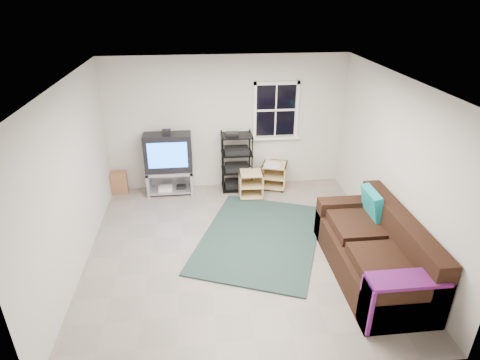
{
  "coord_description": "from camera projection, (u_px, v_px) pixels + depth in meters",
  "views": [
    {
      "loc": [
        -0.53,
        -5.13,
        3.71
      ],
      "look_at": [
        0.06,
        0.4,
        1.0
      ],
      "focal_mm": 30.0,
      "sensor_mm": 36.0,
      "label": 1
    }
  ],
  "objects": [
    {
      "name": "av_rack",
      "position": [
        237.0,
        165.0,
        7.89
      ],
      "size": [
        0.6,
        0.43,
        1.19
      ],
      "color": "black",
      "rests_on": "ground"
    },
    {
      "name": "room",
      "position": [
        276.0,
        114.0,
        7.73
      ],
      "size": [
        4.6,
        4.62,
        4.6
      ],
      "color": "gray",
      "rests_on": "ground"
    },
    {
      "name": "sofa",
      "position": [
        375.0,
        253.0,
        5.57
      ],
      "size": [
        0.99,
        2.23,
        1.02
      ],
      "color": "black",
      "rests_on": "ground"
    },
    {
      "name": "paper_bag",
      "position": [
        119.0,
        182.0,
        7.88
      ],
      "size": [
        0.32,
        0.23,
        0.44
      ],
      "primitive_type": "cube",
      "rotation": [
        0.0,
        0.0,
        0.09
      ],
      "color": "#9B6645",
      "rests_on": "ground"
    },
    {
      "name": "side_table_right",
      "position": [
        274.0,
        173.0,
        8.07
      ],
      "size": [
        0.59,
        0.59,
        0.54
      ],
      "rotation": [
        0.0,
        0.0,
        -0.32
      ],
      "color": "#DBBD86",
      "rests_on": "ground"
    },
    {
      "name": "shag_rug",
      "position": [
        260.0,
        237.0,
        6.52
      ],
      "size": [
        2.56,
        2.94,
        0.03
      ],
      "primitive_type": "cube",
      "rotation": [
        0.0,
        0.0,
        -0.37
      ],
      "color": "black",
      "rests_on": "ground"
    },
    {
      "name": "tv_unit",
      "position": [
        169.0,
        159.0,
        7.67
      ],
      "size": [
        0.89,
        0.45,
        1.31
      ],
      "color": "#9C9CA4",
      "rests_on": "ground"
    },
    {
      "name": "side_table_left",
      "position": [
        251.0,
        183.0,
        7.73
      ],
      "size": [
        0.45,
        0.45,
        0.52
      ],
      "rotation": [
        0.0,
        0.0,
        -0.03
      ],
      "color": "#DBBD86",
      "rests_on": "ground"
    }
  ]
}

